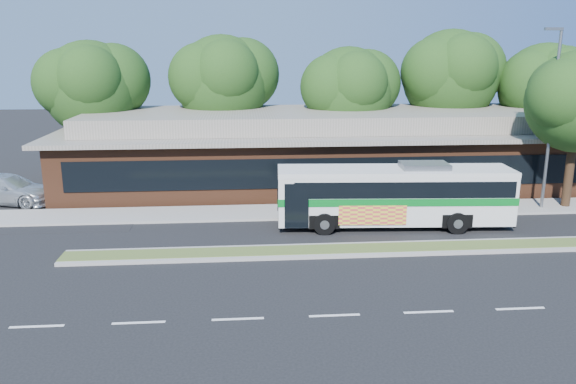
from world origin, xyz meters
name	(u,v)px	position (x,y,z in m)	size (l,w,h in m)	color
ground	(388,256)	(0.00, 0.00, 0.00)	(120.00, 120.00, 0.00)	black
median_strip	(385,249)	(0.00, 0.60, 0.07)	(26.00, 1.10, 0.15)	#495D27
sidewalk	(357,210)	(0.00, 6.40, 0.06)	(44.00, 2.60, 0.12)	gray
parking_lot	(21,200)	(-18.00, 10.00, 0.01)	(14.00, 12.00, 0.01)	black
plaza_building	(337,148)	(0.00, 12.99, 2.13)	(33.20, 11.20, 4.45)	#552D1A
lamp_post	(551,115)	(9.56, 6.00, 4.90)	(0.93, 0.18, 9.07)	slate
tree_bg_a	(98,86)	(-14.58, 15.14, 5.87)	(6.47, 5.80, 8.63)	black
tree_bg_b	(229,80)	(-6.57, 16.14, 6.14)	(6.69, 6.00, 9.00)	black
tree_bg_c	(354,89)	(1.40, 15.13, 5.59)	(6.24, 5.60, 8.26)	black
tree_bg_d	(456,75)	(8.45, 16.15, 6.42)	(6.91, 6.20, 9.37)	black
tree_bg_e	(549,86)	(14.42, 15.14, 5.74)	(6.47, 5.80, 8.50)	black
transit_bus	(395,192)	(1.22, 3.80, 1.68)	(10.88, 2.98, 3.02)	silver
sedan	(8,189)	(-18.36, 9.43, 0.78)	(2.18, 5.35, 1.55)	silver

